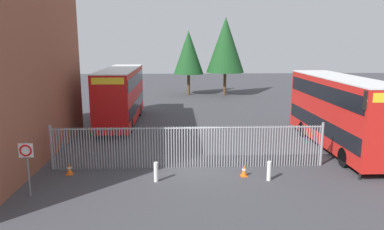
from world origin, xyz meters
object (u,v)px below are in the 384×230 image
Objects in this scene: bollard_center_front at (269,171)px; traffic_light_kerbside at (366,119)px; traffic_cone_by_gate at (244,171)px; speed_limit_sign_post at (26,157)px; bollard_near_left at (156,172)px; double_decker_bus_behind_fence_left at (121,94)px; traffic_cone_mid_forecourt at (69,169)px; double_decker_bus_near_gate at (340,110)px.

bollard_center_front is 5.06m from traffic_light_kerbside.
traffic_cone_by_gate is 9.87m from speed_limit_sign_post.
bollard_near_left is 4.31m from traffic_cone_by_gate.
speed_limit_sign_post is 0.56× the size of traffic_light_kerbside.
traffic_cone_by_gate is 0.25× the size of speed_limit_sign_post.
speed_limit_sign_post reaches higher than bollard_center_front.
traffic_light_kerbside is at bearing -1.40° from bollard_center_front.
double_decker_bus_behind_fence_left is 18.32× the size of traffic_cone_by_gate.
traffic_cone_mid_forecourt is at bearing 175.85° from traffic_cone_by_gate.
traffic_light_kerbside reaches higher than bollard_near_left.
bollard_near_left and bollard_center_front have the same top height.
bollard_near_left is 5.36m from bollard_center_front.
double_decker_bus_behind_fence_left reaches higher than bollard_center_front.
double_decker_bus_near_gate is at bearing 42.27° from bollard_center_front.
double_decker_bus_behind_fence_left reaches higher than traffic_cone_mid_forecourt.
double_decker_bus_behind_fence_left reaches higher than speed_limit_sign_post.
bollard_near_left is (-10.92, -4.97, -1.95)m from double_decker_bus_near_gate.
traffic_cone_by_gate is at bearing 11.50° from speed_limit_sign_post.
traffic_light_kerbside is at bearing -5.36° from traffic_cone_mid_forecourt.
double_decker_bus_near_gate is 15.90m from traffic_cone_mid_forecourt.
traffic_cone_mid_forecourt is (-15.28, -3.84, -2.13)m from double_decker_bus_near_gate.
traffic_cone_by_gate is at bearing -4.15° from traffic_cone_mid_forecourt.
double_decker_bus_near_gate is 16.34m from double_decker_bus_behind_fence_left.
bollard_near_left is 1.61× the size of traffic_cone_by_gate.
traffic_light_kerbside is (-1.18, -5.17, 0.56)m from double_decker_bus_near_gate.
double_decker_bus_near_gate reaches higher than traffic_cone_mid_forecourt.
double_decker_bus_near_gate is 1.00× the size of double_decker_bus_behind_fence_left.
bollard_center_front is 10.81m from speed_limit_sign_post.
double_decker_bus_near_gate reaches higher than speed_limit_sign_post.
double_decker_bus_near_gate is 18.32× the size of traffic_cone_mid_forecourt.
double_decker_bus_behind_fence_left is 18.49m from traffic_light_kerbside.
traffic_cone_by_gate is (7.73, -12.25, -2.13)m from double_decker_bus_behind_fence_left.
traffic_cone_by_gate is at bearing 6.70° from bollard_near_left.
double_decker_bus_behind_fence_left is at bearing 122.26° from traffic_cone_by_gate.
bollard_near_left is at bearing -173.30° from traffic_cone_by_gate.
traffic_cone_by_gate and traffic_cone_mid_forecourt have the same top height.
bollard_center_front is at bearing 178.60° from traffic_light_kerbside.
traffic_cone_mid_forecourt is at bearing 172.86° from bollard_center_front.
traffic_light_kerbside is at bearing -44.45° from double_decker_bus_behind_fence_left.
bollard_center_front is 0.22× the size of traffic_light_kerbside.
speed_limit_sign_post reaches higher than traffic_cone_by_gate.
double_decker_bus_behind_fence_left is at bearing 82.63° from speed_limit_sign_post.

